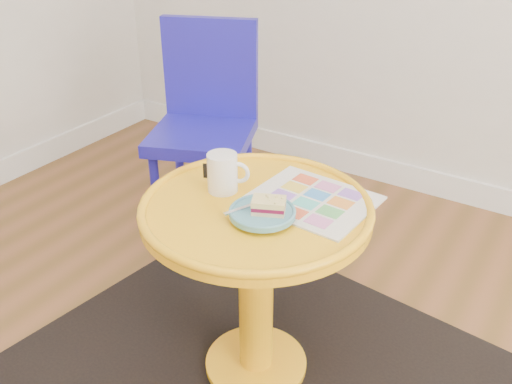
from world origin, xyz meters
The scene contains 9 objects.
room_walls centered at (-0.99, 0.99, 0.06)m, with size 4.00×4.00×4.00m.
rug centered at (-0.30, 0.63, 0.00)m, with size 1.30×1.10×0.01m, color black.
side_table centered at (-0.30, 0.63, 0.41)m, with size 0.60×0.60×0.57m.
chair centered at (-0.92, 1.22, 0.49)m, with size 0.49×0.49×0.85m.
newspaper centered at (-0.19, 0.73, 0.57)m, with size 0.31×0.26×0.01m, color silver.
mug centered at (-0.42, 0.65, 0.63)m, with size 0.11×0.08×0.11m.
plate centered at (-0.25, 0.58, 0.59)m, with size 0.16×0.16×0.02m.
cake_slice centered at (-0.24, 0.59, 0.61)m, with size 0.10×0.08×0.04m.
fork centered at (-0.29, 0.59, 0.60)m, with size 0.07×0.14×0.00m.
Camera 1 is at (0.38, -0.44, 1.32)m, focal length 40.00 mm.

